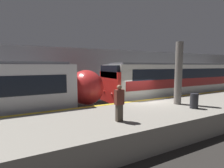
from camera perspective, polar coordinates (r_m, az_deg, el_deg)
ground_plane at (r=12.82m, az=10.23°, el=-10.04°), size 120.00×120.00×0.00m
platform at (r=11.02m, az=17.98°, el=-9.91°), size 40.00×4.67×1.14m
station_rear_barrier at (r=17.70m, az=-2.37°, el=2.94°), size 50.00×0.15×5.14m
support_pillar_near at (r=11.56m, az=20.88°, el=3.25°), size 0.45×0.45×3.85m
train_boxy at (r=19.26m, az=24.26°, el=0.75°), size 18.73×3.04×3.75m
person_waiting at (r=7.56m, az=2.37°, el=-5.99°), size 0.38×0.24×1.60m
trash_bin at (r=10.91m, az=25.23°, el=-5.02°), size 0.44×0.44×0.85m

